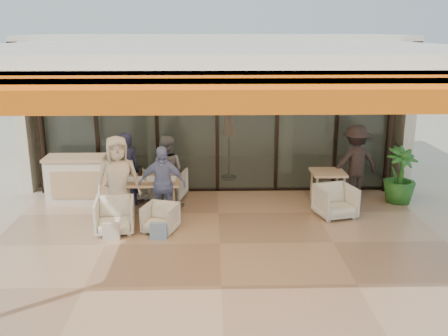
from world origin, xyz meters
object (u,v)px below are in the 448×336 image
at_px(chair_far_right, 169,183).
at_px(potted_palm, 400,176).
at_px(diner_navy, 126,170).
at_px(standing_woman, 355,163).
at_px(chair_near_left, 115,214).
at_px(chair_near_right, 160,217).
at_px(dining_table, 143,182).
at_px(chair_far_left, 131,184).
at_px(diner_periwinkle, 162,185).
at_px(host_counter, 90,179).
at_px(diner_cream, 118,180).
at_px(diner_grey, 166,171).
at_px(side_chair, 336,200).
at_px(side_table, 328,176).

xyz_separation_m(chair_far_right, potted_palm, (5.00, -0.41, 0.25)).
height_order(diner_navy, standing_woman, standing_woman).
bearing_deg(chair_near_left, chair_near_right, -6.58).
distance_m(dining_table, chair_far_left, 1.08).
bearing_deg(diner_periwinkle, chair_near_right, -88.18).
xyz_separation_m(host_counter, diner_periwinkle, (1.67, -1.18, 0.23)).
bearing_deg(dining_table, potted_palm, 5.62).
bearing_deg(diner_cream, diner_grey, 29.49).
xyz_separation_m(dining_table, diner_cream, (-0.41, -0.46, 0.18)).
bearing_deg(diner_grey, side_chair, 178.22).
bearing_deg(chair_far_right, chair_near_left, 78.54).
bearing_deg(chair_far_right, host_counter, 19.83).
xyz_separation_m(host_counter, diner_navy, (0.83, -0.28, 0.27)).
relative_size(chair_near_left, side_chair, 0.98).
xyz_separation_m(chair_far_right, side_chair, (3.43, -1.22, -0.00)).
bearing_deg(dining_table, chair_far_left, 113.56).
relative_size(diner_cream, diner_periwinkle, 1.13).
distance_m(diner_periwinkle, side_table, 3.55).
xyz_separation_m(chair_near_left, diner_navy, (0.00, 1.40, 0.45)).
bearing_deg(diner_navy, side_table, 159.99).
bearing_deg(diner_grey, potted_palm, -168.86).
height_order(chair_far_right, potted_palm, potted_palm).
height_order(chair_far_right, diner_periwinkle, diner_periwinkle).
bearing_deg(chair_far_left, chair_near_right, 93.02).
bearing_deg(side_chair, standing_woman, 44.03).
distance_m(host_counter, diner_grey, 1.71).
bearing_deg(chair_near_left, diner_navy, 83.42).
bearing_deg(chair_far_left, side_table, 152.86).
bearing_deg(diner_grey, chair_far_right, -79.90).
bearing_deg(diner_navy, diner_periwinkle, 112.63).
xyz_separation_m(host_counter, chair_far_right, (1.67, 0.22, -0.16)).
xyz_separation_m(chair_near_right, diner_navy, (-0.84, 1.40, 0.51)).
distance_m(chair_near_left, potted_palm, 6.03).
bearing_deg(dining_table, chair_near_right, -65.87).
distance_m(diner_grey, side_table, 3.43).
bearing_deg(host_counter, chair_near_right, -45.20).
relative_size(standing_woman, potted_palm, 1.35).
height_order(host_counter, chair_near_left, host_counter).
bearing_deg(side_chair, host_counter, 154.05).
height_order(chair_far_right, side_table, side_table).
bearing_deg(chair_far_left, standing_woman, 157.91).
xyz_separation_m(host_counter, dining_table, (1.24, -0.73, 0.16)).
xyz_separation_m(diner_grey, diner_periwinkle, (0.00, -0.90, -0.01)).
xyz_separation_m(diner_grey, side_chair, (3.43, -0.72, -0.41)).
relative_size(chair_near_right, standing_woman, 0.36).
distance_m(chair_near_left, standing_woman, 5.28).
xyz_separation_m(chair_far_left, standing_woman, (4.94, -0.11, 0.48)).
bearing_deg(chair_near_left, standing_woman, 13.36).
bearing_deg(side_chair, side_table, 75.18).
distance_m(chair_near_left, side_table, 4.51).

